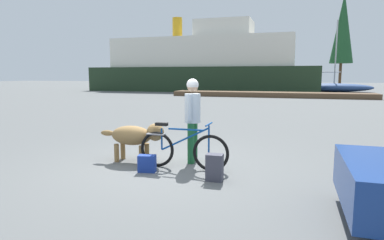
{
  "coord_description": "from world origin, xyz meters",
  "views": [
    {
      "loc": [
        2.41,
        -5.82,
        1.78
      ],
      "look_at": [
        0.4,
        0.55,
        0.87
      ],
      "focal_mm": 30.95,
      "sensor_mm": 36.0,
      "label": 1
    }
  ],
  "objects_px": {
    "bicycle": "(183,149)",
    "person_cyclist": "(193,112)",
    "handbag_pannier": "(147,164)",
    "sailboat_moored": "(334,87)",
    "dog": "(135,136)",
    "backpack": "(215,167)",
    "ferry_boat": "(203,65)"
  },
  "relations": [
    {
      "from": "backpack",
      "to": "handbag_pannier",
      "type": "distance_m",
      "value": 1.32
    },
    {
      "from": "dog",
      "to": "backpack",
      "type": "xyz_separation_m",
      "value": [
        1.85,
        -0.72,
        -0.31
      ]
    },
    {
      "from": "handbag_pannier",
      "to": "ferry_boat",
      "type": "distance_m",
      "value": 32.0
    },
    {
      "from": "bicycle",
      "to": "sailboat_moored",
      "type": "xyz_separation_m",
      "value": [
        5.85,
        32.78,
        0.11
      ]
    },
    {
      "from": "bicycle",
      "to": "person_cyclist",
      "type": "distance_m",
      "value": 0.84
    },
    {
      "from": "sailboat_moored",
      "to": "ferry_boat",
      "type": "bearing_deg",
      "value": -171.11
    },
    {
      "from": "person_cyclist",
      "to": "ferry_boat",
      "type": "height_order",
      "value": "ferry_boat"
    },
    {
      "from": "ferry_boat",
      "to": "backpack",
      "type": "bearing_deg",
      "value": -74.08
    },
    {
      "from": "handbag_pannier",
      "to": "ferry_boat",
      "type": "xyz_separation_m",
      "value": [
        -7.56,
        30.98,
        2.69
      ]
    },
    {
      "from": "handbag_pannier",
      "to": "sailboat_moored",
      "type": "distance_m",
      "value": 33.78
    },
    {
      "from": "sailboat_moored",
      "to": "dog",
      "type": "bearing_deg",
      "value": -102.03
    },
    {
      "from": "bicycle",
      "to": "handbag_pannier",
      "type": "distance_m",
      "value": 0.72
    },
    {
      "from": "handbag_pannier",
      "to": "ferry_boat",
      "type": "height_order",
      "value": "ferry_boat"
    },
    {
      "from": "bicycle",
      "to": "person_cyclist",
      "type": "xyz_separation_m",
      "value": [
        0.04,
        0.53,
        0.65
      ]
    },
    {
      "from": "dog",
      "to": "sailboat_moored",
      "type": "xyz_separation_m",
      "value": [
        6.94,
        32.57,
        -0.06
      ]
    },
    {
      "from": "dog",
      "to": "ferry_boat",
      "type": "xyz_separation_m",
      "value": [
        -7.02,
        30.39,
        2.31
      ]
    },
    {
      "from": "bicycle",
      "to": "person_cyclist",
      "type": "bearing_deg",
      "value": 86.11
    },
    {
      "from": "person_cyclist",
      "to": "ferry_boat",
      "type": "distance_m",
      "value": 31.2
    },
    {
      "from": "bicycle",
      "to": "dog",
      "type": "relative_size",
      "value": 1.24
    },
    {
      "from": "bicycle",
      "to": "backpack",
      "type": "xyz_separation_m",
      "value": [
        0.75,
        -0.51,
        -0.15
      ]
    },
    {
      "from": "backpack",
      "to": "ferry_boat",
      "type": "height_order",
      "value": "ferry_boat"
    },
    {
      "from": "person_cyclist",
      "to": "handbag_pannier",
      "type": "bearing_deg",
      "value": -123.16
    },
    {
      "from": "dog",
      "to": "ferry_boat",
      "type": "bearing_deg",
      "value": 103.01
    },
    {
      "from": "person_cyclist",
      "to": "ferry_boat",
      "type": "xyz_separation_m",
      "value": [
        -8.15,
        30.07,
        1.82
      ]
    },
    {
      "from": "sailboat_moored",
      "to": "bicycle",
      "type": "bearing_deg",
      "value": -100.12
    },
    {
      "from": "person_cyclist",
      "to": "bicycle",
      "type": "bearing_deg",
      "value": -93.89
    },
    {
      "from": "person_cyclist",
      "to": "handbag_pannier",
      "type": "xyz_separation_m",
      "value": [
        -0.6,
        -0.91,
        -0.87
      ]
    },
    {
      "from": "person_cyclist",
      "to": "backpack",
      "type": "relative_size",
      "value": 3.73
    },
    {
      "from": "backpack",
      "to": "person_cyclist",
      "type": "bearing_deg",
      "value": 124.64
    },
    {
      "from": "ferry_boat",
      "to": "sailboat_moored",
      "type": "height_order",
      "value": "ferry_boat"
    },
    {
      "from": "dog",
      "to": "sailboat_moored",
      "type": "relative_size",
      "value": 0.18
    },
    {
      "from": "person_cyclist",
      "to": "sailboat_moored",
      "type": "distance_m",
      "value": 32.78
    }
  ]
}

